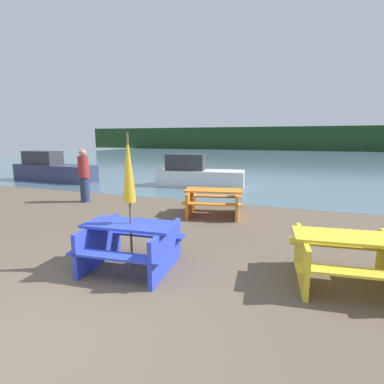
{
  "coord_description": "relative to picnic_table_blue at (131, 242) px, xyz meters",
  "views": [
    {
      "loc": [
        2.58,
        -2.26,
        2.21
      ],
      "look_at": [
        -0.03,
        4.67,
        0.85
      ],
      "focal_mm": 28.0,
      "sensor_mm": 36.0,
      "label": 1
    }
  ],
  "objects": [
    {
      "name": "ground_plane",
      "position": [
        0.09,
        -1.91,
        -0.46
      ],
      "size": [
        60.0,
        60.0,
        0.0
      ],
      "primitive_type": "plane",
      "color": "brown"
    },
    {
      "name": "water",
      "position": [
        0.09,
        30.51,
        -0.46
      ],
      "size": [
        60.0,
        50.0,
        0.0
      ],
      "color": "slate",
      "rests_on": "ground_plane"
    },
    {
      "name": "far_treeline",
      "position": [
        0.09,
        50.51,
        1.54
      ],
      "size": [
        80.0,
        1.6,
        4.0
      ],
      "color": "#1E3D1E",
      "rests_on": "water"
    },
    {
      "name": "picnic_table_blue",
      "position": [
        0.0,
        0.0,
        0.0
      ],
      "size": [
        1.65,
        1.52,
        0.79
      ],
      "rotation": [
        0.0,
        0.0,
        0.09
      ],
      "color": "blue",
      "rests_on": "ground_plane"
    },
    {
      "name": "picnic_table_yellow",
      "position": [
        3.37,
        0.61,
        -0.0
      ],
      "size": [
        1.74,
        1.56,
        0.77
      ],
      "rotation": [
        0.0,
        0.0,
        0.12
      ],
      "color": "yellow",
      "rests_on": "ground_plane"
    },
    {
      "name": "picnic_table_orange",
      "position": [
        0.3,
        3.88,
        -0.01
      ],
      "size": [
        1.85,
        1.68,
        0.74
      ],
      "rotation": [
        0.0,
        0.0,
        0.2
      ],
      "color": "orange",
      "rests_on": "ground_plane"
    },
    {
      "name": "umbrella_gold",
      "position": [
        0.0,
        -0.0,
        1.22
      ],
      "size": [
        0.22,
        0.22,
        2.28
      ],
      "color": "brown",
      "rests_on": "ground_plane"
    },
    {
      "name": "boat",
      "position": [
        -1.89,
        8.63,
        0.07
      ],
      "size": [
        4.07,
        1.94,
        1.46
      ],
      "rotation": [
        0.0,
        0.0,
        0.16
      ],
      "color": "silver",
      "rests_on": "water"
    },
    {
      "name": "boat_second",
      "position": [
        -9.45,
        7.66,
        0.1
      ],
      "size": [
        4.5,
        1.49,
        1.5
      ],
      "rotation": [
        0.0,
        0.0,
        -0.04
      ],
      "color": "#333856",
      "rests_on": "water"
    },
    {
      "name": "person",
      "position": [
        -4.38,
        4.05,
        0.45
      ],
      "size": [
        0.36,
        0.36,
        1.81
      ],
      "color": "#283351",
      "rests_on": "ground_plane"
    }
  ]
}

